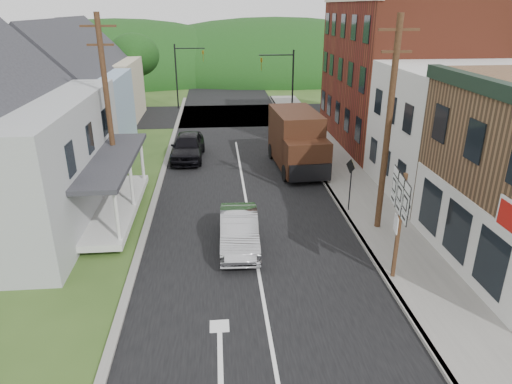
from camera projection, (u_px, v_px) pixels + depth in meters
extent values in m
plane|color=#2D4719|center=(260.00, 278.00, 16.65)|extent=(120.00, 120.00, 0.00)
cube|color=black|center=(243.00, 181.00, 25.87)|extent=(9.00, 90.00, 0.02)
cube|color=black|center=(231.00, 115.00, 41.55)|extent=(60.00, 9.00, 0.02)
cube|color=slate|center=(354.00, 190.00, 24.49)|extent=(2.80, 55.00, 0.15)
cube|color=slate|center=(330.00, 191.00, 24.38)|extent=(0.20, 55.00, 0.15)
cube|color=slate|center=(156.00, 197.00, 23.62)|extent=(0.30, 55.00, 0.12)
cube|color=silver|center=(466.00, 132.00, 23.27)|extent=(8.00, 7.00, 6.50)
cube|color=maroon|center=(399.00, 72.00, 31.37)|extent=(8.00, 12.00, 10.00)
cube|color=#899FBB|center=(72.00, 115.00, 30.48)|extent=(7.00, 8.00, 5.00)
cube|color=#C0B094|center=(96.00, 92.00, 38.74)|extent=(7.00, 8.00, 5.00)
cylinder|color=#472D19|center=(388.00, 131.00, 18.64)|extent=(0.26, 0.26, 9.00)
cube|color=#472D19|center=(399.00, 30.00, 17.17)|extent=(1.60, 0.10, 0.10)
cube|color=#472D19|center=(397.00, 52.00, 17.47)|extent=(1.20, 0.10, 0.10)
cylinder|color=#472D19|center=(109.00, 113.00, 21.80)|extent=(0.26, 0.26, 9.00)
cube|color=#472D19|center=(98.00, 26.00, 20.32)|extent=(1.60, 0.10, 0.10)
cube|color=#472D19|center=(100.00, 45.00, 20.62)|extent=(1.20, 0.10, 0.10)
cylinder|color=black|center=(293.00, 88.00, 37.60)|extent=(0.14, 0.14, 6.00)
cylinder|color=black|center=(276.00, 55.00, 36.51)|extent=(2.80, 0.10, 0.10)
imported|color=olive|center=(261.00, 64.00, 36.67)|extent=(0.16, 0.20, 1.00)
cylinder|color=black|center=(176.00, 77.00, 43.24)|extent=(0.14, 0.14, 6.00)
cylinder|color=black|center=(190.00, 48.00, 42.37)|extent=(2.80, 0.10, 0.10)
imported|color=olive|center=(203.00, 56.00, 42.73)|extent=(0.16, 0.20, 1.00)
cylinder|color=#382616|center=(137.00, 86.00, 44.68)|extent=(0.36, 0.36, 3.92)
ellipsoid|color=#14330F|center=(134.00, 55.00, 43.57)|extent=(4.80, 4.80, 4.08)
ellipsoid|color=#14330F|center=(224.00, 74.00, 67.38)|extent=(90.00, 30.00, 16.00)
imported|color=#ADADB2|center=(239.00, 231.00, 18.59)|extent=(1.64, 4.42, 1.44)
imported|color=black|center=(188.00, 146.00, 29.37)|extent=(2.21, 5.00, 1.67)
cube|color=#32190D|center=(295.00, 136.00, 27.79)|extent=(2.76, 4.86, 3.11)
cube|color=#32190D|center=(306.00, 158.00, 25.44)|extent=(2.57, 1.87, 2.03)
cube|color=black|center=(306.00, 143.00, 25.32)|extent=(2.33, 1.43, 0.05)
cube|color=black|center=(310.00, 173.00, 24.81)|extent=(2.36, 0.31, 0.96)
cylinder|color=black|center=(286.00, 173.00, 25.71)|extent=(0.36, 0.98, 0.96)
cylinder|color=black|center=(324.00, 171.00, 26.02)|extent=(0.36, 0.98, 0.96)
cylinder|color=black|center=(272.00, 151.00, 29.62)|extent=(0.36, 0.98, 0.96)
cylinder|color=black|center=(305.00, 150.00, 29.94)|extent=(0.36, 0.98, 0.96)
cube|color=#472D19|center=(399.00, 227.00, 15.79)|extent=(0.14, 0.14, 3.95)
cube|color=black|center=(401.00, 194.00, 15.32)|extent=(0.37, 2.24, 0.09)
cube|color=white|center=(408.00, 188.00, 14.40)|extent=(0.11, 0.62, 0.25)
cube|color=white|center=(406.00, 203.00, 14.59)|extent=(0.12, 0.67, 0.62)
cube|color=white|center=(404.00, 217.00, 14.78)|extent=(0.11, 0.62, 0.32)
cube|color=white|center=(402.00, 180.00, 15.13)|extent=(0.11, 0.62, 0.25)
cube|color=white|center=(400.00, 194.00, 15.32)|extent=(0.12, 0.67, 0.62)
cube|color=white|center=(398.00, 208.00, 15.51)|extent=(0.11, 0.62, 0.32)
cube|color=white|center=(396.00, 172.00, 15.86)|extent=(0.11, 0.62, 0.25)
cube|color=white|center=(395.00, 185.00, 16.05)|extent=(0.12, 0.67, 0.62)
cube|color=white|center=(393.00, 198.00, 16.25)|extent=(0.11, 0.62, 0.32)
cube|color=white|center=(396.00, 224.00, 15.75)|extent=(0.10, 0.51, 0.62)
cylinder|color=black|center=(350.00, 186.00, 21.44)|extent=(0.08, 0.08, 2.41)
cube|color=black|center=(351.00, 166.00, 21.05)|extent=(0.23, 0.68, 0.71)
cube|color=yellow|center=(351.00, 166.00, 21.05)|extent=(0.22, 0.62, 0.64)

